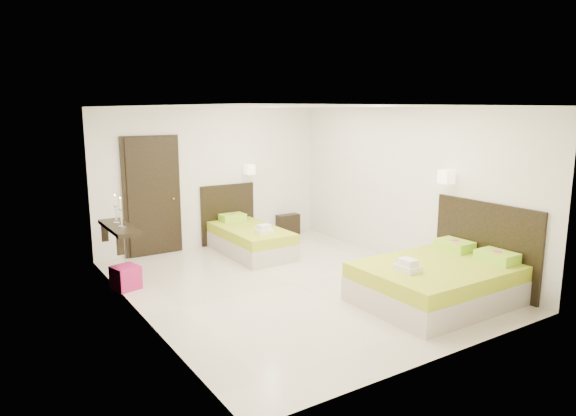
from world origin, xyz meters
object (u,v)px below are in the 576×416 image
nightstand (285,224)px  ottoman (126,278)px  bed_single (248,237)px  bed_double (441,279)px

nightstand → ottoman: bearing=-156.6°
nightstand → bed_single: bearing=-147.3°
nightstand → ottoman: 4.07m
bed_double → nightstand: bearing=86.2°
bed_single → ottoman: 2.53m
bed_single → nightstand: bed_single is taller
bed_double → nightstand: 4.39m
bed_double → nightstand: bed_double is taller
bed_single → bed_double: bed_double is taller
bed_single → ottoman: size_ratio=5.38×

